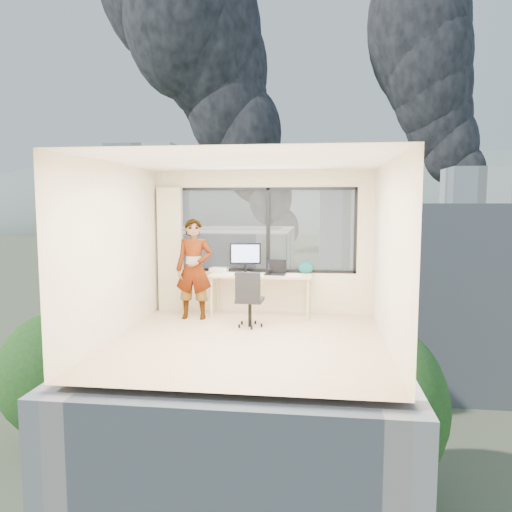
% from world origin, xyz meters
% --- Properties ---
extents(floor, '(4.00, 4.00, 0.01)m').
position_xyz_m(floor, '(0.00, 0.00, 0.00)').
color(floor, beige).
rests_on(floor, ground).
extents(ceiling, '(4.00, 4.00, 0.01)m').
position_xyz_m(ceiling, '(0.00, 0.00, 2.60)').
color(ceiling, white).
rests_on(ceiling, ground).
extents(wall_front, '(4.00, 0.01, 2.60)m').
position_xyz_m(wall_front, '(0.00, -2.00, 1.30)').
color(wall_front, beige).
rests_on(wall_front, ground).
extents(wall_left, '(0.01, 4.00, 2.60)m').
position_xyz_m(wall_left, '(-2.00, 0.00, 1.30)').
color(wall_left, beige).
rests_on(wall_left, ground).
extents(wall_right, '(0.01, 4.00, 2.60)m').
position_xyz_m(wall_right, '(2.00, 0.00, 1.30)').
color(wall_right, beige).
rests_on(wall_right, ground).
extents(window_wall, '(3.30, 0.16, 1.55)m').
position_xyz_m(window_wall, '(0.05, 2.00, 1.52)').
color(window_wall, black).
rests_on(window_wall, ground).
extents(curtain, '(0.45, 0.14, 2.30)m').
position_xyz_m(curtain, '(-1.72, 1.88, 1.15)').
color(curtain, beige).
rests_on(curtain, floor).
extents(desk, '(1.80, 0.60, 0.75)m').
position_xyz_m(desk, '(0.00, 1.66, 0.38)').
color(desk, '#CEBC8A').
rests_on(desk, floor).
extents(chair, '(0.50, 0.50, 0.94)m').
position_xyz_m(chair, '(-0.08, 0.85, 0.47)').
color(chair, black).
rests_on(chair, floor).
extents(person, '(0.66, 0.45, 1.75)m').
position_xyz_m(person, '(-1.13, 1.31, 0.87)').
color(person, '#2D2D33').
rests_on(person, floor).
extents(monitor, '(0.57, 0.18, 0.56)m').
position_xyz_m(monitor, '(-0.29, 1.76, 1.03)').
color(monitor, black).
rests_on(monitor, desk).
extents(game_console, '(0.36, 0.32, 0.08)m').
position_xyz_m(game_console, '(-0.80, 1.92, 0.79)').
color(game_console, white).
rests_on(game_console, desk).
extents(laptop, '(0.39, 0.41, 0.24)m').
position_xyz_m(laptop, '(0.26, 1.66, 0.87)').
color(laptop, black).
rests_on(laptop, desk).
extents(cellphone, '(0.12, 0.08, 0.01)m').
position_xyz_m(cellphone, '(-0.41, 1.60, 0.76)').
color(cellphone, black).
rests_on(cellphone, desk).
extents(pen_cup, '(0.10, 0.10, 0.10)m').
position_xyz_m(pen_cup, '(0.15, 1.59, 0.80)').
color(pen_cup, black).
rests_on(pen_cup, desk).
extents(handbag, '(0.31, 0.22, 0.21)m').
position_xyz_m(handbag, '(0.80, 1.87, 0.86)').
color(handbag, '#0D484E').
rests_on(handbag, desk).
extents(exterior_ground, '(400.00, 400.00, 0.04)m').
position_xyz_m(exterior_ground, '(0.00, 120.00, -14.00)').
color(exterior_ground, '#515B3D').
rests_on(exterior_ground, ground).
extents(near_bldg_a, '(16.00, 12.00, 14.00)m').
position_xyz_m(near_bldg_a, '(-9.00, 30.00, -7.00)').
color(near_bldg_a, beige).
rests_on(near_bldg_a, exterior_ground).
extents(near_bldg_b, '(14.00, 13.00, 16.00)m').
position_xyz_m(near_bldg_b, '(12.00, 38.00, -6.00)').
color(near_bldg_b, white).
rests_on(near_bldg_b, exterior_ground).
extents(far_tower_a, '(14.00, 14.00, 28.00)m').
position_xyz_m(far_tower_a, '(-35.00, 95.00, 0.00)').
color(far_tower_a, silver).
rests_on(far_tower_a, exterior_ground).
extents(far_tower_b, '(13.00, 13.00, 30.00)m').
position_xyz_m(far_tower_b, '(8.00, 120.00, 1.00)').
color(far_tower_b, silver).
rests_on(far_tower_b, exterior_ground).
extents(far_tower_c, '(15.00, 15.00, 26.00)m').
position_xyz_m(far_tower_c, '(45.00, 140.00, -1.00)').
color(far_tower_c, silver).
rests_on(far_tower_c, exterior_ground).
extents(far_tower_d, '(16.00, 14.00, 22.00)m').
position_xyz_m(far_tower_d, '(-60.00, 150.00, -3.00)').
color(far_tower_d, silver).
rests_on(far_tower_d, exterior_ground).
extents(hill_a, '(288.00, 216.00, 90.00)m').
position_xyz_m(hill_a, '(-120.00, 320.00, -14.00)').
color(hill_a, slate).
rests_on(hill_a, exterior_ground).
extents(hill_b, '(300.00, 220.00, 96.00)m').
position_xyz_m(hill_b, '(100.00, 320.00, -14.00)').
color(hill_b, slate).
rests_on(hill_b, exterior_ground).
extents(tree_a, '(7.00, 7.00, 8.00)m').
position_xyz_m(tree_a, '(-16.00, 22.00, -10.00)').
color(tree_a, '#234C19').
rests_on(tree_a, exterior_ground).
extents(tree_b, '(7.60, 7.60, 9.00)m').
position_xyz_m(tree_b, '(4.00, 18.00, -9.50)').
color(tree_b, '#234C19').
rests_on(tree_b, exterior_ground).
extents(smoke_plume_a, '(40.00, 24.00, 90.00)m').
position_xyz_m(smoke_plume_a, '(-10.00, 150.00, 39.00)').
color(smoke_plume_a, black).
rests_on(smoke_plume_a, exterior_ground).
extents(smoke_plume_b, '(30.00, 18.00, 70.00)m').
position_xyz_m(smoke_plume_b, '(55.00, 170.00, 27.00)').
color(smoke_plume_b, black).
rests_on(smoke_plume_b, exterior_ground).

